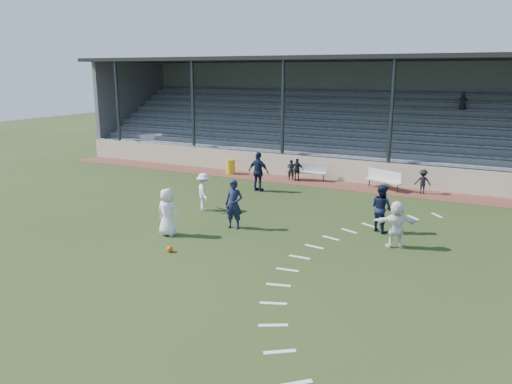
% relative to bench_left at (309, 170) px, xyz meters
% --- Properties ---
extents(ground, '(90.00, 90.00, 0.00)m').
position_rel_bench_left_xyz_m(ground, '(1.09, -10.95, -0.58)').
color(ground, '#283817').
rests_on(ground, ground).
extents(cinder_track, '(34.00, 2.00, 0.02)m').
position_rel_bench_left_xyz_m(cinder_track, '(1.09, -0.45, -0.57)').
color(cinder_track, brown).
rests_on(cinder_track, ground).
extents(retaining_wall, '(34.00, 0.18, 1.20)m').
position_rel_bench_left_xyz_m(retaining_wall, '(1.09, 0.60, 0.02)').
color(retaining_wall, beige).
rests_on(retaining_wall, ground).
extents(bench_left, '(2.04, 0.75, 0.95)m').
position_rel_bench_left_xyz_m(bench_left, '(0.00, 0.00, 0.00)').
color(bench_left, beige).
rests_on(bench_left, cinder_track).
extents(bench_right, '(2.00, 1.22, 0.95)m').
position_rel_bench_left_xyz_m(bench_right, '(4.13, -0.26, 0.00)').
color(bench_right, beige).
rests_on(bench_right, cinder_track).
extents(trash_bin, '(0.52, 0.52, 0.83)m').
position_rel_bench_left_xyz_m(trash_bin, '(-4.63, -0.47, -0.15)').
color(trash_bin, gold).
rests_on(trash_bin, cinder_track).
extents(football, '(0.21, 0.21, 0.21)m').
position_rel_bench_left_xyz_m(football, '(-0.06, -12.45, -0.48)').
color(football, '#E2520D').
rests_on(football, ground).
extents(player_white_lead, '(0.87, 0.58, 1.74)m').
position_rel_bench_left_xyz_m(player_white_lead, '(-1.17, -11.05, 0.28)').
color(player_white_lead, white).
rests_on(player_white_lead, ground).
extents(player_navy_lead, '(0.75, 0.56, 1.87)m').
position_rel_bench_left_xyz_m(player_navy_lead, '(0.55, -9.24, 0.35)').
color(player_navy_lead, '#121834').
rests_on(player_navy_lead, ground).
extents(player_navy_mid, '(1.10, 1.04, 1.78)m').
position_rel_bench_left_xyz_m(player_navy_mid, '(5.59, -7.08, 0.31)').
color(player_navy_mid, '#121834').
rests_on(player_navy_mid, ground).
extents(player_white_wing, '(1.14, 1.18, 1.61)m').
position_rel_bench_left_xyz_m(player_white_wing, '(-1.83, -7.63, 0.22)').
color(player_white_wing, white).
rests_on(player_white_wing, ground).
extents(player_navy_wing, '(1.18, 0.59, 1.94)m').
position_rel_bench_left_xyz_m(player_navy_wing, '(-1.32, -3.44, 0.39)').
color(player_navy_wing, '#121834').
rests_on(player_navy_wing, ground).
extents(player_white_back, '(1.57, 0.99, 1.62)m').
position_rel_bench_left_xyz_m(player_white_back, '(6.45, -8.57, 0.22)').
color(player_white_back, white).
rests_on(player_white_back, ground).
extents(sub_left_near, '(0.48, 0.40, 1.12)m').
position_rel_bench_left_xyz_m(sub_left_near, '(-0.87, -0.43, -0.00)').
color(sub_left_near, black).
rests_on(sub_left_near, cinder_track).
extents(sub_left_far, '(0.74, 0.37, 1.22)m').
position_rel_bench_left_xyz_m(sub_left_far, '(-0.48, -0.49, 0.05)').
color(sub_left_far, black).
rests_on(sub_left_far, cinder_track).
extents(sub_right, '(0.86, 0.62, 1.19)m').
position_rel_bench_left_xyz_m(sub_right, '(6.02, -0.36, 0.03)').
color(sub_right, black).
rests_on(sub_right, cinder_track).
extents(grandstand, '(34.60, 9.00, 6.61)m').
position_rel_bench_left_xyz_m(grandstand, '(1.09, 5.31, 1.62)').
color(grandstand, slate).
rests_on(grandstand, ground).
extents(penalty_arc, '(3.89, 14.63, 0.01)m').
position_rel_bench_left_xyz_m(penalty_arc, '(5.21, -10.95, -0.58)').
color(penalty_arc, white).
rests_on(penalty_arc, ground).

